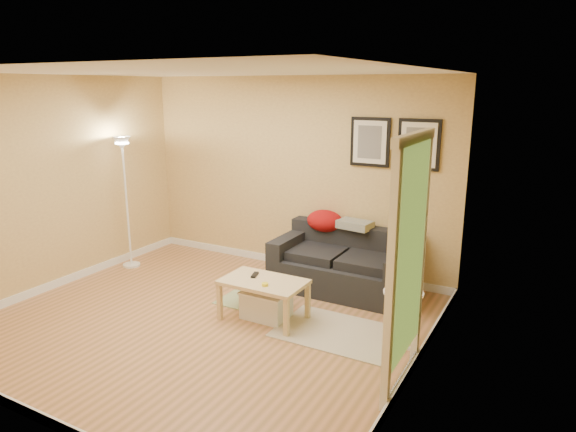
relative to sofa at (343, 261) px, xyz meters
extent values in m
plane|color=#BE7F51|center=(-0.95, -1.53, -0.38)|extent=(4.50, 4.50, 0.00)
plane|color=white|center=(-0.95, -1.53, 2.23)|extent=(4.50, 4.50, 0.00)
plane|color=#D9B76F|center=(-0.95, 0.47, 0.92)|extent=(4.50, 0.00, 4.50)
plane|color=#D9B76F|center=(-0.95, -3.53, 0.92)|extent=(4.50, 0.00, 4.50)
plane|color=#D9B76F|center=(-3.20, -1.53, 0.92)|extent=(0.00, 4.00, 4.00)
plane|color=#D9B76F|center=(1.30, -1.53, 0.92)|extent=(0.00, 4.00, 4.00)
cube|color=white|center=(-0.95, 0.46, -0.33)|extent=(4.50, 0.02, 0.10)
cube|color=white|center=(-0.95, -3.52, -0.33)|extent=(4.50, 0.02, 0.10)
cube|color=white|center=(-3.19, -1.53, -0.33)|extent=(0.02, 4.00, 0.10)
cube|color=white|center=(1.29, -1.53, -0.33)|extent=(0.02, 4.00, 0.10)
cube|color=beige|center=(0.42, -1.10, -0.37)|extent=(1.25, 0.85, 0.01)
cube|color=#668C4C|center=(-0.82, -0.89, -0.37)|extent=(0.70, 0.50, 0.01)
cube|color=black|center=(-0.58, -1.11, 0.08)|extent=(0.09, 0.17, 0.02)
cylinder|color=yellow|center=(-0.33, -1.31, 0.09)|extent=(0.07, 0.07, 0.03)
camera|label=1|loc=(2.29, -5.57, 2.10)|focal=32.02mm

